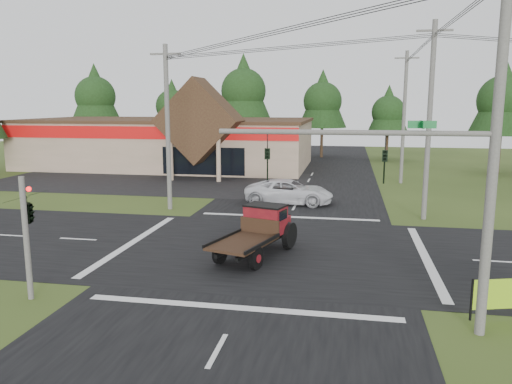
# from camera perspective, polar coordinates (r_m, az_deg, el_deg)

# --- Properties ---
(ground) EXTENTS (120.00, 120.00, 0.00)m
(ground) POSITION_cam_1_polar(r_m,az_deg,el_deg) (23.82, 1.79, -6.63)
(ground) COLOR #314418
(ground) RESTS_ON ground
(road_ns) EXTENTS (12.00, 120.00, 0.02)m
(road_ns) POSITION_cam_1_polar(r_m,az_deg,el_deg) (23.81, 1.79, -6.60)
(road_ns) COLOR black
(road_ns) RESTS_ON ground
(road_ew) EXTENTS (120.00, 12.00, 0.02)m
(road_ew) POSITION_cam_1_polar(r_m,az_deg,el_deg) (23.81, 1.79, -6.60)
(road_ew) COLOR black
(road_ew) RESTS_ON ground
(parking_apron) EXTENTS (28.00, 14.00, 0.02)m
(parking_apron) POSITION_cam_1_polar(r_m,az_deg,el_deg) (45.58, -12.09, 1.24)
(parking_apron) COLOR black
(parking_apron) RESTS_ON ground
(cvs_building) EXTENTS (30.40, 18.20, 9.19)m
(cvs_building) POSITION_cam_1_polar(r_m,az_deg,el_deg) (55.67, -9.65, 5.75)
(cvs_building) COLOR tan
(cvs_building) RESTS_ON ground
(traffic_signal_mast) EXTENTS (8.12, 0.24, 7.00)m
(traffic_signal_mast) POSITION_cam_1_polar(r_m,az_deg,el_deg) (15.43, 19.25, 0.49)
(traffic_signal_mast) COLOR #595651
(traffic_signal_mast) RESTS_ON ground
(traffic_signal_corner) EXTENTS (0.53, 2.48, 4.40)m
(traffic_signal_corner) POSITION_cam_1_polar(r_m,az_deg,el_deg) (19.05, -24.76, -0.90)
(traffic_signal_corner) COLOR #595651
(traffic_signal_corner) RESTS_ON ground
(utility_pole_nr) EXTENTS (2.00, 0.30, 11.00)m
(utility_pole_nr) POSITION_cam_1_polar(r_m,az_deg,el_deg) (15.63, 25.63, 4.67)
(utility_pole_nr) COLOR #595651
(utility_pole_nr) RESTS_ON ground
(utility_pole_nw) EXTENTS (2.00, 0.30, 10.50)m
(utility_pole_nw) POSITION_cam_1_polar(r_m,az_deg,el_deg) (32.66, -10.07, 7.37)
(utility_pole_nw) COLOR #595651
(utility_pole_nw) RESTS_ON ground
(utility_pole_ne) EXTENTS (2.00, 0.30, 11.50)m
(utility_pole_ne) POSITION_cam_1_polar(r_m,az_deg,el_deg) (30.90, 19.20, 7.75)
(utility_pole_ne) COLOR #595651
(utility_pole_ne) RESTS_ON ground
(utility_pole_n) EXTENTS (2.00, 0.30, 11.20)m
(utility_pole_n) POSITION_cam_1_polar(r_m,az_deg,el_deg) (44.80, 16.55, 8.25)
(utility_pole_n) COLOR #595651
(utility_pole_n) RESTS_ON ground
(tree_row_a) EXTENTS (6.72, 6.72, 12.12)m
(tree_row_a) POSITION_cam_1_polar(r_m,az_deg,el_deg) (70.94, -17.90, 10.57)
(tree_row_a) COLOR #332316
(tree_row_a) RESTS_ON ground
(tree_row_b) EXTENTS (5.60, 5.60, 10.10)m
(tree_row_b) POSITION_cam_1_polar(r_m,az_deg,el_deg) (68.68, -9.56, 9.82)
(tree_row_b) COLOR #332316
(tree_row_b) RESTS_ON ground
(tree_row_c) EXTENTS (7.28, 7.28, 13.13)m
(tree_row_c) POSITION_cam_1_polar(r_m,az_deg,el_deg) (64.98, -1.43, 11.73)
(tree_row_c) COLOR #332316
(tree_row_c) RESTS_ON ground
(tree_row_d) EXTENTS (6.16, 6.16, 11.11)m
(tree_row_d) POSITION_cam_1_polar(r_m,az_deg,el_deg) (64.64, 7.62, 10.46)
(tree_row_d) COLOR #332316
(tree_row_d) RESTS_ON ground
(tree_row_e) EXTENTS (5.04, 5.04, 9.09)m
(tree_row_e) POSITION_cam_1_polar(r_m,az_deg,el_deg) (62.72, 14.90, 9.00)
(tree_row_e) COLOR #332316
(tree_row_e) RESTS_ON ground
(tree_side_ne) EXTENTS (6.16, 6.16, 11.11)m
(tree_side_ne) POSITION_cam_1_polar(r_m,az_deg,el_deg) (54.53, 26.42, 9.60)
(tree_side_ne) COLOR #332316
(tree_side_ne) RESTS_ON ground
(antique_flatbed_truck) EXTENTS (3.55, 5.75, 2.25)m
(antique_flatbed_truck) POSITION_cam_1_polar(r_m,az_deg,el_deg) (22.49, -0.13, -4.65)
(antique_flatbed_truck) COLOR #560C14
(antique_flatbed_truck) RESTS_ON ground
(white_pickup) EXTENTS (6.06, 2.84, 1.68)m
(white_pickup) POSITION_cam_1_polar(r_m,az_deg,el_deg) (34.54, 3.80, 0.04)
(white_pickup) COLOR silver
(white_pickup) RESTS_ON ground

